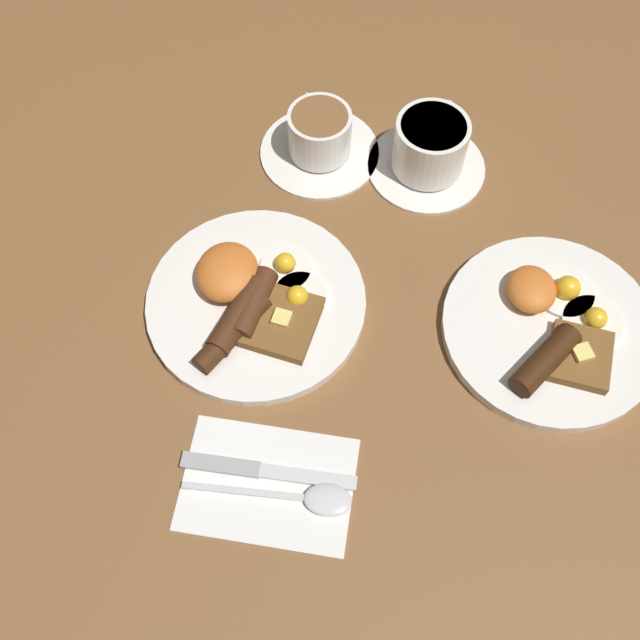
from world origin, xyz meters
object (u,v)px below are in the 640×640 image
at_px(breakfast_plate_near, 254,300).
at_px(teacup_far, 430,149).
at_px(knife, 258,470).
at_px(breakfast_plate_far, 552,327).
at_px(spoon, 310,498).
at_px(teacup_near, 319,138).

xyz_separation_m(breakfast_plate_near, teacup_far, (-0.23, 0.21, 0.02)).
height_order(breakfast_plate_near, knife, breakfast_plate_near).
bearing_deg(teacup_far, breakfast_plate_far, 30.74).
height_order(teacup_far, spoon, teacup_far).
bearing_deg(knife, breakfast_plate_near, 101.75).
height_order(knife, spoon, spoon).
bearing_deg(breakfast_plate_far, knife, -59.79).
bearing_deg(teacup_far, teacup_near, -96.63).
relative_size(breakfast_plate_far, teacup_far, 1.61).
height_order(breakfast_plate_far, teacup_far, teacup_far).
distance_m(breakfast_plate_near, knife, 0.20).
bearing_deg(spoon, breakfast_plate_far, 41.49).
xyz_separation_m(breakfast_plate_far, teacup_far, (-0.24, -0.14, 0.02)).
bearing_deg(breakfast_plate_near, teacup_near, 165.52).
height_order(breakfast_plate_far, knife, breakfast_plate_far).
bearing_deg(spoon, knife, 157.32).
bearing_deg(knife, teacup_near, 89.79).
xyz_separation_m(knife, spoon, (0.03, 0.06, 0.00)).
bearing_deg(teacup_far, spoon, -15.23).
distance_m(breakfast_plate_near, spoon, 0.24).
bearing_deg(teacup_near, breakfast_plate_near, -14.48).
bearing_deg(teacup_far, knife, -22.93).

